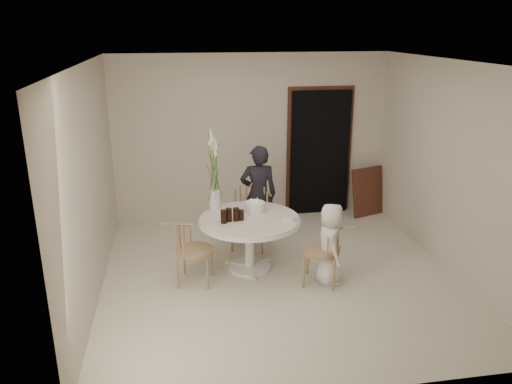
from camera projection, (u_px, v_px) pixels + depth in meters
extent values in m
plane|color=silver|center=(279.00, 275.00, 6.52)|extent=(4.50, 4.50, 0.00)
plane|color=white|center=(283.00, 62.00, 5.66)|extent=(4.50, 4.50, 0.00)
plane|color=beige|center=(252.00, 137.00, 8.20)|extent=(4.50, 0.00, 4.50)
plane|color=beige|center=(340.00, 256.00, 3.99)|extent=(4.50, 0.00, 4.50)
plane|color=beige|center=(90.00, 185.00, 5.74)|extent=(0.00, 4.50, 4.50)
plane|color=beige|center=(451.00, 168.00, 6.44)|extent=(0.00, 4.50, 4.50)
cube|color=black|center=(320.00, 153.00, 8.41)|extent=(1.00, 0.10, 2.10)
cube|color=brown|center=(319.00, 149.00, 8.43)|extent=(1.12, 0.03, 2.22)
cylinder|color=white|center=(250.00, 267.00, 6.69)|extent=(0.56, 0.56, 0.04)
cylinder|color=white|center=(250.00, 245.00, 6.59)|extent=(0.12, 0.12, 0.65)
cylinder|color=white|center=(250.00, 221.00, 6.48)|extent=(1.33, 1.33, 0.03)
cylinder|color=silver|center=(250.00, 219.00, 6.47)|extent=(1.30, 1.30, 0.04)
cube|color=brown|center=(368.00, 192.00, 8.49)|extent=(0.65, 0.38, 0.82)
cylinder|color=#A87F5B|center=(232.00, 236.00, 7.12)|extent=(0.03, 0.03, 0.49)
cylinder|color=#A87F5B|center=(262.00, 238.00, 7.04)|extent=(0.03, 0.03, 0.49)
cylinder|color=#A87F5B|center=(239.00, 225.00, 7.52)|extent=(0.03, 0.03, 0.49)
cylinder|color=#A87F5B|center=(267.00, 227.00, 7.45)|extent=(0.03, 0.03, 0.49)
cylinder|color=#A87F5B|center=(250.00, 214.00, 7.20)|extent=(0.54, 0.54, 0.05)
cylinder|color=#A87F5B|center=(308.00, 259.00, 6.49)|extent=(0.03, 0.03, 0.42)
cylinder|color=#A87F5B|center=(304.00, 272.00, 6.15)|extent=(0.03, 0.03, 0.42)
cylinder|color=#A87F5B|center=(336.00, 262.00, 6.41)|extent=(0.03, 0.03, 0.42)
cylinder|color=#A87F5B|center=(334.00, 276.00, 6.07)|extent=(0.03, 0.03, 0.42)
cylinder|color=#A87F5B|center=(321.00, 251.00, 6.21)|extent=(0.46, 0.46, 0.05)
cylinder|color=#A87F5B|center=(207.00, 274.00, 6.10)|extent=(0.03, 0.03, 0.41)
cylinder|color=#A87F5B|center=(212.00, 261.00, 6.44)|extent=(0.03, 0.03, 0.41)
cylinder|color=#A87F5B|center=(178.00, 273.00, 6.13)|extent=(0.03, 0.03, 0.41)
cylinder|color=#A87F5B|center=(184.00, 260.00, 6.47)|extent=(0.03, 0.03, 0.41)
cylinder|color=#A87F5B|center=(195.00, 251.00, 6.21)|extent=(0.46, 0.46, 0.05)
imported|color=black|center=(258.00, 195.00, 7.32)|extent=(0.56, 0.39, 1.48)
imported|color=white|center=(330.00, 244.00, 6.18)|extent=(0.38, 0.54, 1.05)
cylinder|color=silver|center=(255.00, 207.00, 6.66)|extent=(0.28, 0.28, 0.13)
cylinder|color=#FFDDA1|center=(255.00, 201.00, 6.63)|extent=(0.01, 0.01, 0.05)
cylinder|color=#FFDDA1|center=(257.00, 200.00, 6.67)|extent=(0.01, 0.01, 0.05)
cylinder|color=#FFDDA1|center=(251.00, 200.00, 6.64)|extent=(0.01, 0.01, 0.05)
cylinder|color=#FFDDA1|center=(257.00, 202.00, 6.59)|extent=(0.01, 0.01, 0.05)
cylinder|color=#FFDDA1|center=(252.00, 202.00, 6.59)|extent=(0.01, 0.01, 0.05)
cylinder|color=black|center=(241.00, 215.00, 6.37)|extent=(0.07, 0.07, 0.14)
cylinder|color=black|center=(236.00, 214.00, 6.34)|extent=(0.10, 0.10, 0.17)
cylinder|color=black|center=(224.00, 217.00, 6.27)|extent=(0.09, 0.09, 0.17)
cylinder|color=black|center=(229.00, 215.00, 6.33)|extent=(0.10, 0.10, 0.17)
cylinder|color=silver|center=(289.00, 218.00, 6.39)|extent=(0.21, 0.21, 0.05)
cylinder|color=silver|center=(215.00, 200.00, 6.69)|extent=(0.15, 0.15, 0.29)
cylinder|color=#4C7130|center=(216.00, 174.00, 6.60)|extent=(0.01, 0.01, 0.72)
cone|color=beige|center=(215.00, 147.00, 6.48)|extent=(0.07, 0.07, 0.18)
cylinder|color=#4C7130|center=(214.00, 171.00, 6.60)|extent=(0.01, 0.01, 0.78)
cone|color=beige|center=(213.00, 143.00, 6.48)|extent=(0.07, 0.07, 0.18)
cylinder|color=#4C7130|center=(212.00, 170.00, 6.57)|extent=(0.01, 0.01, 0.84)
cone|color=beige|center=(211.00, 138.00, 6.44)|extent=(0.07, 0.07, 0.18)
cylinder|color=#4C7130|center=(212.00, 168.00, 6.53)|extent=(0.01, 0.01, 0.90)
cone|color=beige|center=(211.00, 134.00, 6.39)|extent=(0.07, 0.07, 0.18)
cylinder|color=#4C7130|center=(214.00, 175.00, 6.55)|extent=(0.01, 0.01, 0.72)
cone|color=beige|center=(214.00, 148.00, 6.44)|extent=(0.07, 0.07, 0.18)
cylinder|color=#4C7130|center=(216.00, 172.00, 6.56)|extent=(0.01, 0.01, 0.78)
cone|color=beige|center=(215.00, 143.00, 6.44)|extent=(0.07, 0.07, 0.18)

